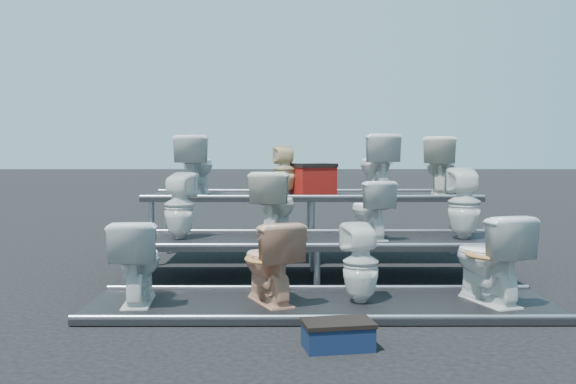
{
  "coord_description": "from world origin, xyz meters",
  "views": [
    {
      "loc": [
        -0.32,
        -7.04,
        1.45
      ],
      "look_at": [
        -0.3,
        0.1,
        0.97
      ],
      "focal_mm": 40.0,
      "sensor_mm": 36.0,
      "label": 1
    }
  ],
  "objects_px": {
    "toilet_6": "(370,209)",
    "toilet_8": "(196,165)",
    "toilet_11": "(440,166)",
    "step_stool": "(338,337)",
    "toilet_1": "(270,262)",
    "toilet_10": "(377,165)",
    "toilet_3": "(489,258)",
    "toilet_4": "(179,206)",
    "toilet_5": "(275,205)",
    "toilet_0": "(137,261)",
    "toilet_9": "(285,170)",
    "toilet_2": "(361,263)",
    "red_crate": "(313,181)",
    "toilet_7": "(464,203)"
  },
  "relations": [
    {
      "from": "toilet_11",
      "to": "step_stool",
      "type": "distance_m",
      "value": 4.26
    },
    {
      "from": "toilet_5",
      "to": "toilet_10",
      "type": "xyz_separation_m",
      "value": [
        1.3,
        1.3,
        0.42
      ]
    },
    {
      "from": "toilet_4",
      "to": "toilet_10",
      "type": "distance_m",
      "value": 2.73
    },
    {
      "from": "toilet_4",
      "to": "toilet_9",
      "type": "height_order",
      "value": "toilet_9"
    },
    {
      "from": "toilet_1",
      "to": "toilet_10",
      "type": "relative_size",
      "value": 0.96
    },
    {
      "from": "toilet_0",
      "to": "toilet_2",
      "type": "height_order",
      "value": "toilet_0"
    },
    {
      "from": "toilet_0",
      "to": "toilet_6",
      "type": "relative_size",
      "value": 1.17
    },
    {
      "from": "toilet_9",
      "to": "toilet_2",
      "type": "bearing_deg",
      "value": 94.48
    },
    {
      "from": "toilet_7",
      "to": "step_stool",
      "type": "distance_m",
      "value": 3.04
    },
    {
      "from": "toilet_8",
      "to": "toilet_11",
      "type": "relative_size",
      "value": 1.02
    },
    {
      "from": "toilet_1",
      "to": "toilet_7",
      "type": "height_order",
      "value": "toilet_7"
    },
    {
      "from": "toilet_0",
      "to": "toilet_8",
      "type": "bearing_deg",
      "value": -98.62
    },
    {
      "from": "toilet_6",
      "to": "toilet_8",
      "type": "height_order",
      "value": "toilet_8"
    },
    {
      "from": "toilet_6",
      "to": "toilet_8",
      "type": "xyz_separation_m",
      "value": [
        -2.1,
        1.3,
        0.46
      ]
    },
    {
      "from": "toilet_9",
      "to": "toilet_5",
      "type": "bearing_deg",
      "value": 75.01
    },
    {
      "from": "toilet_6",
      "to": "toilet_11",
      "type": "relative_size",
      "value": 0.87
    },
    {
      "from": "toilet_2",
      "to": "toilet_10",
      "type": "height_order",
      "value": "toilet_10"
    },
    {
      "from": "toilet_11",
      "to": "toilet_0",
      "type": "bearing_deg",
      "value": 52.21
    },
    {
      "from": "step_stool",
      "to": "toilet_5",
      "type": "bearing_deg",
      "value": 91.48
    },
    {
      "from": "toilet_2",
      "to": "toilet_9",
      "type": "xyz_separation_m",
      "value": [
        -0.69,
        2.6,
        0.76
      ]
    },
    {
      "from": "toilet_1",
      "to": "toilet_4",
      "type": "height_order",
      "value": "toilet_4"
    },
    {
      "from": "toilet_5",
      "to": "toilet_6",
      "type": "relative_size",
      "value": 1.15
    },
    {
      "from": "toilet_5",
      "to": "toilet_8",
      "type": "xyz_separation_m",
      "value": [
        -1.05,
        1.3,
        0.41
      ]
    },
    {
      "from": "toilet_11",
      "to": "step_stool",
      "type": "xyz_separation_m",
      "value": [
        -1.63,
        -3.77,
        -1.15
      ]
    },
    {
      "from": "toilet_9",
      "to": "step_stool",
      "type": "xyz_separation_m",
      "value": [
        0.4,
        -3.77,
        -1.09
      ]
    },
    {
      "from": "toilet_4",
      "to": "toilet_1",
      "type": "bearing_deg",
      "value": 144.3
    },
    {
      "from": "toilet_3",
      "to": "toilet_7",
      "type": "xyz_separation_m",
      "value": [
        0.13,
        1.3,
        0.39
      ]
    },
    {
      "from": "toilet_1",
      "to": "red_crate",
      "type": "height_order",
      "value": "red_crate"
    },
    {
      "from": "toilet_7",
      "to": "toilet_8",
      "type": "xyz_separation_m",
      "value": [
        -3.14,
        1.3,
        0.39
      ]
    },
    {
      "from": "toilet_0",
      "to": "toilet_1",
      "type": "bearing_deg",
      "value": 175.21
    },
    {
      "from": "toilet_3",
      "to": "step_stool",
      "type": "bearing_deg",
      "value": 20.18
    },
    {
      "from": "toilet_1",
      "to": "toilet_8",
      "type": "relative_size",
      "value": 0.97
    },
    {
      "from": "toilet_6",
      "to": "toilet_11",
      "type": "xyz_separation_m",
      "value": [
        1.08,
        1.3,
        0.45
      ]
    },
    {
      "from": "toilet_2",
      "to": "toilet_11",
      "type": "height_order",
      "value": "toilet_11"
    },
    {
      "from": "toilet_5",
      "to": "toilet_8",
      "type": "relative_size",
      "value": 0.98
    },
    {
      "from": "toilet_3",
      "to": "red_crate",
      "type": "xyz_separation_m",
      "value": [
        -1.48,
        2.6,
        0.57
      ]
    },
    {
      "from": "toilet_5",
      "to": "toilet_6",
      "type": "bearing_deg",
      "value": -167.01
    },
    {
      "from": "toilet_4",
      "to": "toilet_5",
      "type": "relative_size",
      "value": 0.98
    },
    {
      "from": "toilet_5",
      "to": "toilet_11",
      "type": "xyz_separation_m",
      "value": [
        2.13,
        1.3,
        0.4
      ]
    },
    {
      "from": "toilet_3",
      "to": "toilet_8",
      "type": "distance_m",
      "value": 4.06
    },
    {
      "from": "toilet_5",
      "to": "toilet_6",
      "type": "height_order",
      "value": "toilet_5"
    },
    {
      "from": "step_stool",
      "to": "toilet_9",
      "type": "bearing_deg",
      "value": 86.06
    },
    {
      "from": "toilet_4",
      "to": "step_stool",
      "type": "distance_m",
      "value": 3.01
    },
    {
      "from": "toilet_11",
      "to": "red_crate",
      "type": "bearing_deg",
      "value": 14.6
    },
    {
      "from": "step_stool",
      "to": "toilet_8",
      "type": "bearing_deg",
      "value": 102.45
    },
    {
      "from": "toilet_3",
      "to": "toilet_9",
      "type": "distance_m",
      "value": 3.27
    },
    {
      "from": "toilet_7",
      "to": "toilet_6",
      "type": "bearing_deg",
      "value": 0.15
    },
    {
      "from": "toilet_10",
      "to": "red_crate",
      "type": "relative_size",
      "value": 1.58
    },
    {
      "from": "red_crate",
      "to": "toilet_8",
      "type": "bearing_deg",
      "value": 155.71
    },
    {
      "from": "toilet_0",
      "to": "toilet_8",
      "type": "xyz_separation_m",
      "value": [
        0.17,
        2.6,
        0.8
      ]
    }
  ]
}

